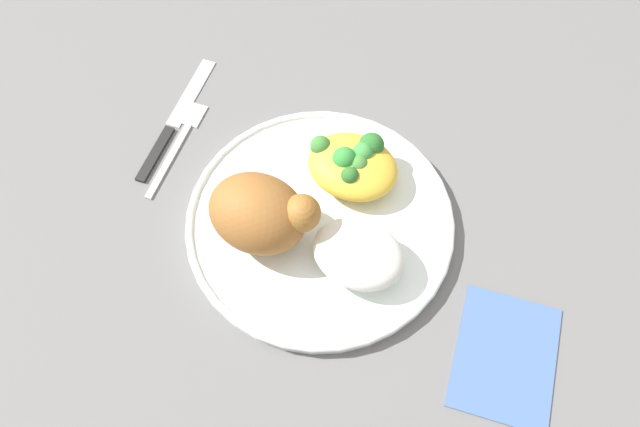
{
  "coord_description": "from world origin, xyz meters",
  "views": [
    {
      "loc": [
        0.13,
        -0.27,
        0.59
      ],
      "look_at": [
        0.0,
        0.0,
        0.03
      ],
      "focal_mm": 33.63,
      "sensor_mm": 36.0,
      "label": 1
    }
  ],
  "objects_px": {
    "plate": "(320,221)",
    "rice_pile": "(358,254)",
    "mac_cheese_with_broccoli": "(353,164)",
    "knife": "(171,126)",
    "roasted_chicken": "(261,213)",
    "fork": "(178,143)",
    "napkin": "(506,356)"
  },
  "relations": [
    {
      "from": "plate",
      "to": "rice_pile",
      "type": "bearing_deg",
      "value": -27.62
    },
    {
      "from": "mac_cheese_with_broccoli",
      "to": "napkin",
      "type": "distance_m",
      "value": 0.25
    },
    {
      "from": "rice_pile",
      "to": "roasted_chicken",
      "type": "bearing_deg",
      "value": -174.85
    },
    {
      "from": "plate",
      "to": "rice_pile",
      "type": "xyz_separation_m",
      "value": [
        0.06,
        -0.03,
        0.03
      ]
    },
    {
      "from": "rice_pile",
      "to": "plate",
      "type": "bearing_deg",
      "value": 152.38
    },
    {
      "from": "rice_pile",
      "to": "napkin",
      "type": "bearing_deg",
      "value": -7.52
    },
    {
      "from": "plate",
      "to": "roasted_chicken",
      "type": "xyz_separation_m",
      "value": [
        -0.05,
        -0.04,
        0.05
      ]
    },
    {
      "from": "plate",
      "to": "knife",
      "type": "relative_size",
      "value": 1.54
    },
    {
      "from": "roasted_chicken",
      "to": "mac_cheese_with_broccoli",
      "type": "relative_size",
      "value": 1.12
    },
    {
      "from": "fork",
      "to": "knife",
      "type": "relative_size",
      "value": 0.75
    },
    {
      "from": "plate",
      "to": "roasted_chicken",
      "type": "relative_size",
      "value": 2.53
    },
    {
      "from": "plate",
      "to": "fork",
      "type": "height_order",
      "value": "plate"
    },
    {
      "from": "mac_cheese_with_broccoli",
      "to": "plate",
      "type": "bearing_deg",
      "value": -97.44
    },
    {
      "from": "plate",
      "to": "knife",
      "type": "height_order",
      "value": "plate"
    },
    {
      "from": "mac_cheese_with_broccoli",
      "to": "knife",
      "type": "xyz_separation_m",
      "value": [
        -0.23,
        -0.02,
        -0.04
      ]
    },
    {
      "from": "mac_cheese_with_broccoli",
      "to": "roasted_chicken",
      "type": "bearing_deg",
      "value": -117.92
    },
    {
      "from": "roasted_chicken",
      "to": "knife",
      "type": "distance_m",
      "value": 0.2
    },
    {
      "from": "plate",
      "to": "fork",
      "type": "relative_size",
      "value": 2.06
    },
    {
      "from": "mac_cheese_with_broccoli",
      "to": "fork",
      "type": "relative_size",
      "value": 0.72
    },
    {
      "from": "rice_pile",
      "to": "napkin",
      "type": "relative_size",
      "value": 0.75
    },
    {
      "from": "plate",
      "to": "knife",
      "type": "distance_m",
      "value": 0.22
    },
    {
      "from": "fork",
      "to": "napkin",
      "type": "bearing_deg",
      "value": -10.29
    },
    {
      "from": "fork",
      "to": "rice_pile",
      "type": "bearing_deg",
      "value": -12.11
    },
    {
      "from": "fork",
      "to": "knife",
      "type": "height_order",
      "value": "knife"
    },
    {
      "from": "fork",
      "to": "knife",
      "type": "distance_m",
      "value": 0.03
    },
    {
      "from": "rice_pile",
      "to": "knife",
      "type": "xyz_separation_m",
      "value": [
        -0.28,
        0.07,
        -0.04
      ]
    },
    {
      "from": "mac_cheese_with_broccoli",
      "to": "fork",
      "type": "xyz_separation_m",
      "value": [
        -0.21,
        -0.04,
        -0.04
      ]
    },
    {
      "from": "roasted_chicken",
      "to": "rice_pile",
      "type": "height_order",
      "value": "roasted_chicken"
    },
    {
      "from": "rice_pile",
      "to": "napkin",
      "type": "distance_m",
      "value": 0.18
    },
    {
      "from": "napkin",
      "to": "mac_cheese_with_broccoli",
      "type": "bearing_deg",
      "value": 151.79
    },
    {
      "from": "fork",
      "to": "plate",
      "type": "bearing_deg",
      "value": -7.14
    },
    {
      "from": "roasted_chicken",
      "to": "mac_cheese_with_broccoli",
      "type": "distance_m",
      "value": 0.12
    }
  ]
}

